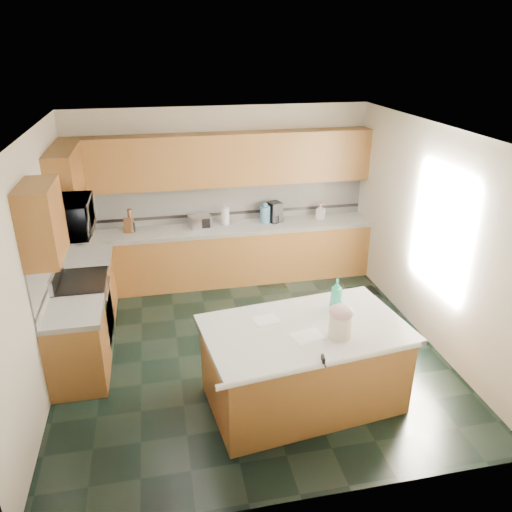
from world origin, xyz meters
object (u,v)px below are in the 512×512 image
object	(u,v)px
soap_bottle_island	(336,294)
knife_block	(129,225)
island_base	(303,367)
treat_jar	(340,325)
toaster_oven	(200,222)
coffee_maker	(275,212)
island_top	(305,330)

from	to	relation	value
soap_bottle_island	knife_block	world-z (taller)	soap_bottle_island
island_base	soap_bottle_island	size ratio (longest dim) A/B	5.67
soap_bottle_island	treat_jar	bearing A→B (deg)	-86.33
toaster_oven	coffee_maker	bearing A→B (deg)	-10.30
soap_bottle_island	coffee_maker	world-z (taller)	soap_bottle_island
island_base	island_top	size ratio (longest dim) A/B	0.95
island_top	soap_bottle_island	xyz separation A→B (m)	(0.43, 0.31, 0.20)
island_base	toaster_oven	bearing A→B (deg)	96.32
treat_jar	toaster_oven	world-z (taller)	treat_jar
island_top	knife_block	xyz separation A→B (m)	(-1.82, 3.11, 0.14)
island_base	treat_jar	distance (m)	0.70
knife_block	toaster_oven	distance (m)	1.07
soap_bottle_island	toaster_oven	world-z (taller)	soap_bottle_island
island_top	knife_block	distance (m)	3.61
island_base	knife_block	xyz separation A→B (m)	(-1.82, 3.11, 0.60)
toaster_oven	coffee_maker	xyz separation A→B (m)	(1.19, 0.03, 0.07)
island_top	coffee_maker	xyz separation A→B (m)	(0.44, 3.14, 0.19)
knife_block	coffee_maker	world-z (taller)	coffee_maker
treat_jar	toaster_oven	bearing A→B (deg)	108.06
island_base	treat_jar	bearing A→B (deg)	-44.56
island_base	treat_jar	world-z (taller)	treat_jar
toaster_oven	soap_bottle_island	bearing A→B (deg)	-78.88
toaster_oven	coffee_maker	size ratio (longest dim) A/B	1.02
island_top	soap_bottle_island	size ratio (longest dim) A/B	5.96
knife_block	soap_bottle_island	bearing A→B (deg)	-37.39
knife_block	coffee_maker	distance (m)	2.26
treat_jar	soap_bottle_island	world-z (taller)	soap_bottle_island
island_base	coffee_maker	xyz separation A→B (m)	(0.44, 3.14, 0.65)
island_top	coffee_maker	bearing A→B (deg)	74.81
soap_bottle_island	knife_block	bearing A→B (deg)	148.28
soap_bottle_island	island_top	bearing A→B (deg)	-125.16
treat_jar	island_top	bearing A→B (deg)	143.45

